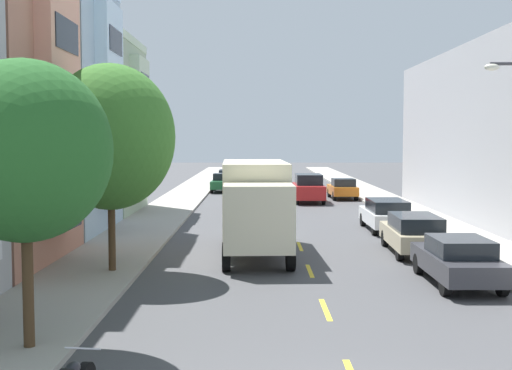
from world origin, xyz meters
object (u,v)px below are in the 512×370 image
Objects in this scene: street_tree_second at (113,137)px; parked_hatchback_forest at (225,183)px; street_tree_nearest at (28,151)px; parked_wagon_white at (388,214)px; delivery_box_truck at (258,203)px; moving_red_sedan at (311,188)px; parked_wagon_champagne at (416,233)px; parked_hatchback_orange at (345,189)px; parked_wagon_silver at (231,177)px; parked_sedan_charcoal at (461,260)px.

street_tree_second reaches higher than parked_hatchback_forest.
street_tree_nearest reaches higher than parked_wagon_white.
street_tree_nearest is 12.80m from delivery_box_truck.
moving_red_sedan reaches higher than parked_hatchback_forest.
parked_wagon_white is at bearing 45.76° from delivery_box_truck.
moving_red_sedan is (8.20, 24.23, -3.43)m from street_tree_second.
street_tree_second is 33.31m from parked_hatchback_forest.
parked_hatchback_forest is 0.85× the size of parked_wagon_champagne.
parked_wagon_champagne is at bearing 20.15° from street_tree_second.
parked_hatchback_orange and parked_wagon_silver have the same top height.
parked_hatchback_orange is 16.56m from parked_wagon_white.
street_tree_nearest is 1.29× the size of parked_sedan_charcoal.
parked_sedan_charcoal is at bearing -90.46° from parked_wagon_white.
parked_wagon_white is (0.09, 11.64, 0.05)m from parked_sedan_charcoal.
moving_red_sedan is (8.20, 32.15, -3.13)m from street_tree_nearest.
moving_red_sedan reaches higher than parked_wagon_silver.
street_tree_nearest is 36.46m from parked_hatchback_orange.
street_tree_second reaches higher than delivery_box_truck.
parked_sedan_charcoal is at bearing -84.52° from moving_red_sedan.
delivery_box_truck is 23.76m from parked_hatchback_orange.
parked_wagon_silver is at bearing 94.01° from delivery_box_truck.
street_tree_second reaches higher than parked_wagon_champagne.
parked_wagon_champagne is (8.68, -29.16, 0.05)m from parked_hatchback_forest.
moving_red_sedan reaches higher than parked_wagon_champagne.
street_tree_nearest is 1.23× the size of parked_wagon_silver.
street_tree_second reaches higher than parked_hatchback_orange.
moving_red_sedan is at bearing -54.56° from parked_hatchback_forest.
street_tree_second is at bearing -108.70° from moving_red_sedan.
street_tree_nearest reaches higher than parked_hatchback_orange.
street_tree_nearest is at bearing -107.39° from parked_hatchback_orange.
parked_sedan_charcoal is (6.08, -5.30, -1.21)m from delivery_box_truck.
street_tree_second is at bearing 172.12° from parked_sedan_charcoal.
parked_hatchback_forest is 10.94m from parked_hatchback_orange.
moving_red_sedan is at bearing 71.30° from street_tree_second.
parked_wagon_champagne is (-0.06, 5.37, 0.05)m from parked_sedan_charcoal.
parked_hatchback_forest and parked_wagon_champagne have the same top height.
street_tree_nearest is at bearing -92.51° from parked_wagon_silver.
parked_wagon_champagne is 20.48m from moving_red_sedan.
street_tree_second is 11.86m from parked_wagon_champagne.
parked_wagon_silver is 36.73m from parked_wagon_champagne.
street_tree_nearest is 1.21× the size of moving_red_sedan.
parked_wagon_white is at bearing -90.30° from parked_hatchback_orange.
parked_wagon_champagne is at bearing 0.60° from delivery_box_truck.
parked_hatchback_forest is 24.53m from parked_wagon_white.
parked_hatchback_orange is at bearing 72.61° from street_tree_nearest.
parked_wagon_white is 6.28m from parked_wagon_champagne.
moving_red_sedan is (-2.56, 14.06, 0.18)m from parked_wagon_white.
parked_hatchback_forest and parked_wagon_white have the same top height.
street_tree_nearest is at bearing -111.35° from delivery_box_truck.
parked_wagon_white is (6.17, 6.34, -1.15)m from delivery_box_truck.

